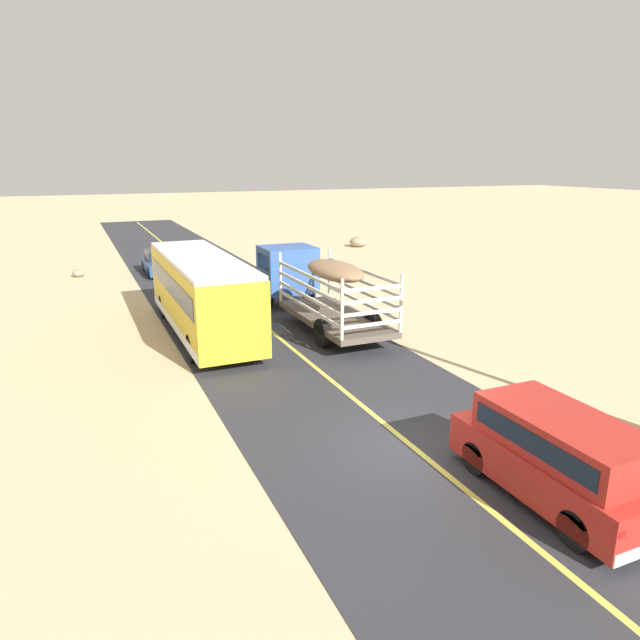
{
  "coord_description": "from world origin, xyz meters",
  "views": [
    {
      "loc": [
        -7.27,
        -10.8,
        6.92
      ],
      "look_at": [
        0.0,
        5.77,
        1.83
      ],
      "focal_mm": 31.88,
      "sensor_mm": 36.0,
      "label": 1
    }
  ],
  "objects_px": {
    "livestock_truck": "(304,278)",
    "car_far": "(160,263)",
    "suv_near": "(559,454)",
    "bus": "(202,293)",
    "boulder_mid_field": "(78,273)",
    "boulder_near_shoulder": "(358,242)"
  },
  "relations": [
    {
      "from": "livestock_truck",
      "to": "car_far",
      "type": "relative_size",
      "value": 2.2
    },
    {
      "from": "suv_near",
      "to": "bus",
      "type": "bearing_deg",
      "value": 105.44
    },
    {
      "from": "car_far",
      "to": "boulder_mid_field",
      "type": "xyz_separation_m",
      "value": [
        -4.79,
        0.9,
        -0.46
      ]
    },
    {
      "from": "car_far",
      "to": "boulder_mid_field",
      "type": "height_order",
      "value": "car_far"
    },
    {
      "from": "boulder_mid_field",
      "to": "bus",
      "type": "bearing_deg",
      "value": -73.49
    },
    {
      "from": "bus",
      "to": "boulder_mid_field",
      "type": "relative_size",
      "value": 12.29
    },
    {
      "from": "livestock_truck",
      "to": "boulder_near_shoulder",
      "type": "height_order",
      "value": "livestock_truck"
    },
    {
      "from": "bus",
      "to": "car_far",
      "type": "xyz_separation_m",
      "value": [
        0.33,
        14.12,
        -1.05
      ]
    },
    {
      "from": "suv_near",
      "to": "livestock_truck",
      "type": "xyz_separation_m",
      "value": [
        0.78,
        15.82,
        0.7
      ]
    },
    {
      "from": "livestock_truck",
      "to": "boulder_mid_field",
      "type": "distance_m",
      "value": 16.96
    },
    {
      "from": "suv_near",
      "to": "car_far",
      "type": "distance_m",
      "value": 29.25
    },
    {
      "from": "bus",
      "to": "boulder_near_shoulder",
      "type": "height_order",
      "value": "bus"
    },
    {
      "from": "suv_near",
      "to": "livestock_truck",
      "type": "height_order",
      "value": "livestock_truck"
    },
    {
      "from": "suv_near",
      "to": "car_far",
      "type": "xyz_separation_m",
      "value": [
        -3.78,
        29.0,
        -0.4
      ]
    },
    {
      "from": "bus",
      "to": "boulder_mid_field",
      "type": "distance_m",
      "value": 15.73
    },
    {
      "from": "bus",
      "to": "car_far",
      "type": "height_order",
      "value": "bus"
    },
    {
      "from": "suv_near",
      "to": "boulder_mid_field",
      "type": "height_order",
      "value": "suv_near"
    },
    {
      "from": "suv_near",
      "to": "livestock_truck",
      "type": "relative_size",
      "value": 0.48
    },
    {
      "from": "suv_near",
      "to": "boulder_mid_field",
      "type": "distance_m",
      "value": 31.11
    },
    {
      "from": "boulder_near_shoulder",
      "to": "car_far",
      "type": "bearing_deg",
      "value": -162.77
    },
    {
      "from": "suv_near",
      "to": "livestock_truck",
      "type": "bearing_deg",
      "value": 87.19
    },
    {
      "from": "car_far",
      "to": "boulder_mid_field",
      "type": "bearing_deg",
      "value": 169.39
    }
  ]
}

